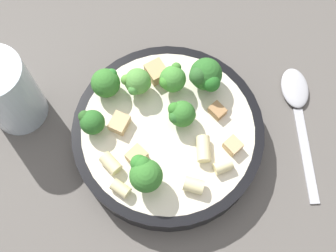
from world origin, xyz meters
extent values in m
plane|color=#5B5651|center=(0.00, 0.00, 0.00)|extent=(2.00, 2.00, 0.00)
cylinder|color=black|center=(0.00, 0.00, 0.02)|extent=(0.23, 0.23, 0.04)
cylinder|color=beige|center=(0.00, 0.00, 0.03)|extent=(0.21, 0.21, 0.01)
torus|color=black|center=(0.00, 0.00, 0.04)|extent=(0.23, 0.23, 0.00)
cylinder|color=#93B766|center=(0.06, 0.00, 0.04)|extent=(0.01, 0.01, 0.01)
sphere|color=#569942|center=(0.06, 0.00, 0.06)|extent=(0.03, 0.03, 0.03)
sphere|color=#4A903D|center=(0.06, 0.01, 0.06)|extent=(0.01, 0.01, 0.01)
sphere|color=#5A9A3C|center=(0.07, 0.01, 0.06)|extent=(0.01, 0.01, 0.01)
sphere|color=#579C3F|center=(0.06, -0.01, 0.06)|extent=(0.01, 0.01, 0.01)
cylinder|color=#93B766|center=(0.00, -0.02, 0.04)|extent=(0.01, 0.01, 0.01)
sphere|color=#387A2D|center=(0.00, -0.02, 0.06)|extent=(0.03, 0.03, 0.03)
sphere|color=#367D2A|center=(0.01, -0.01, 0.06)|extent=(0.02, 0.02, 0.02)
sphere|color=#397C2E|center=(-0.01, -0.03, 0.06)|extent=(0.01, 0.01, 0.01)
sphere|color=#33702D|center=(0.00, -0.01, 0.06)|extent=(0.02, 0.02, 0.02)
cylinder|color=#9EC175|center=(0.09, 0.03, 0.04)|extent=(0.01, 0.01, 0.01)
sphere|color=#387A2D|center=(0.09, 0.03, 0.06)|extent=(0.04, 0.04, 0.04)
sphere|color=#316B2A|center=(0.08, 0.04, 0.06)|extent=(0.02, 0.02, 0.02)
sphere|color=#2F7F2E|center=(0.09, 0.02, 0.06)|extent=(0.01, 0.01, 0.01)
cylinder|color=#93B766|center=(0.03, -0.07, 0.04)|extent=(0.01, 0.01, 0.01)
sphere|color=#2D6B28|center=(0.03, -0.07, 0.06)|extent=(0.04, 0.04, 0.04)
sphere|color=#2F6D28|center=(0.02, -0.06, 0.06)|extent=(0.02, 0.02, 0.02)
sphere|color=#276D25|center=(0.01, -0.07, 0.07)|extent=(0.02, 0.02, 0.02)
sphere|color=#2F612A|center=(0.03, -0.06, 0.07)|extent=(0.02, 0.02, 0.02)
cylinder|color=#9EC175|center=(0.04, -0.04, 0.04)|extent=(0.01, 0.01, 0.01)
sphere|color=#478E38|center=(0.04, -0.04, 0.06)|extent=(0.03, 0.03, 0.03)
sphere|color=#428131|center=(0.05, -0.05, 0.07)|extent=(0.01, 0.01, 0.01)
sphere|color=#449230|center=(0.04, -0.03, 0.06)|extent=(0.02, 0.02, 0.02)
cylinder|color=#93B766|center=(0.05, 0.07, 0.04)|extent=(0.01, 0.01, 0.01)
sphere|color=#2D6B28|center=(0.05, 0.07, 0.06)|extent=(0.03, 0.03, 0.03)
sphere|color=#2E5D26|center=(0.06, 0.08, 0.06)|extent=(0.01, 0.01, 0.01)
sphere|color=#2D6722|center=(0.06, 0.08, 0.06)|extent=(0.01, 0.01, 0.01)
cylinder|color=#84AD60|center=(-0.04, 0.06, 0.05)|extent=(0.01, 0.01, 0.02)
sphere|color=#387A2D|center=(-0.04, 0.06, 0.07)|extent=(0.04, 0.04, 0.04)
sphere|color=#327C2B|center=(-0.03, 0.06, 0.07)|extent=(0.02, 0.02, 0.02)
sphere|color=#347A2C|center=(-0.03, 0.05, 0.07)|extent=(0.02, 0.02, 0.02)
sphere|color=#327C2A|center=(-0.03, 0.05, 0.07)|extent=(0.02, 0.02, 0.02)
cylinder|color=beige|center=(-0.08, 0.02, 0.05)|extent=(0.03, 0.03, 0.02)
cylinder|color=beige|center=(0.00, 0.08, 0.05)|extent=(0.03, 0.02, 0.02)
cylinder|color=beige|center=(-0.08, -0.02, 0.04)|extent=(0.02, 0.02, 0.01)
cylinder|color=beige|center=(-0.03, 0.09, 0.04)|extent=(0.02, 0.02, 0.01)
cylinder|color=beige|center=(-0.05, -0.02, 0.05)|extent=(0.03, 0.03, 0.02)
cube|color=tan|center=(0.04, 0.04, 0.04)|extent=(0.03, 0.03, 0.01)
cube|color=tan|center=(0.07, -0.03, 0.05)|extent=(0.03, 0.02, 0.02)
cube|color=tan|center=(-0.01, 0.05, 0.05)|extent=(0.02, 0.02, 0.01)
cube|color=#A87A4C|center=(-0.02, -0.06, 0.04)|extent=(0.02, 0.02, 0.01)
cube|color=tan|center=(-0.06, -0.05, 0.04)|extent=(0.02, 0.02, 0.01)
cylinder|color=silver|center=(0.14, 0.14, 0.05)|extent=(0.07, 0.07, 0.11)
cylinder|color=silver|center=(0.14, 0.14, 0.03)|extent=(0.06, 0.06, 0.05)
cube|color=#B2B2B7|center=(-0.12, -0.13, 0.00)|extent=(0.11, 0.08, 0.01)
ellipsoid|color=#B2B2B7|center=(-0.04, -0.18, 0.01)|extent=(0.07, 0.06, 0.01)
camera|label=1|loc=(-0.15, 0.10, 0.51)|focal=45.00mm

